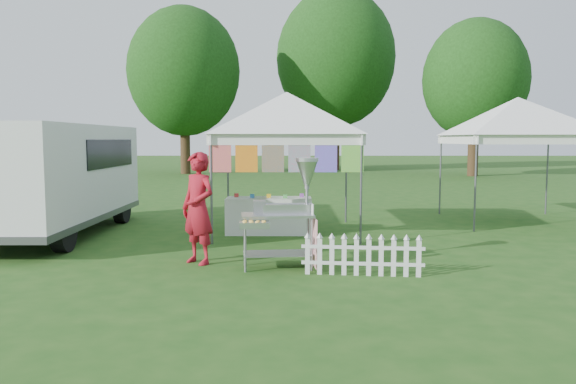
{
  "coord_description": "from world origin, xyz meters",
  "views": [
    {
      "loc": [
        0.08,
        -8.51,
        2.0
      ],
      "look_at": [
        0.04,
        1.06,
        1.1
      ],
      "focal_mm": 35.0,
      "sensor_mm": 36.0,
      "label": 1
    }
  ],
  "objects": [
    {
      "name": "tree_right",
      "position": [
        10.0,
        22.0,
        5.18
      ],
      "size": [
        5.6,
        5.6,
        8.42
      ],
      "color": "#331F12",
      "rests_on": "ground"
    },
    {
      "name": "canopy_main",
      "position": [
        0.0,
        3.49,
        2.99
      ],
      "size": [
        4.24,
        4.24,
        3.45
      ],
      "color": "#59595E",
      "rests_on": "ground"
    },
    {
      "name": "donut_cart",
      "position": [
        0.06,
        0.1,
        1.01
      ],
      "size": [
        1.23,
        0.95,
        1.71
      ],
      "rotation": [
        0.0,
        0.0,
        0.1
      ],
      "color": "gray",
      "rests_on": "ground"
    },
    {
      "name": "canopy_right",
      "position": [
        5.5,
        5.0,
        2.99
      ],
      "size": [
        4.24,
        4.24,
        3.45
      ],
      "color": "#59595E",
      "rests_on": "ground"
    },
    {
      "name": "cargo_van",
      "position": [
        -4.92,
        3.2,
        1.24
      ],
      "size": [
        2.22,
        5.53,
        2.29
      ],
      "rotation": [
        0.0,
        0.0,
        0.0
      ],
      "color": "silver",
      "rests_on": "ground"
    },
    {
      "name": "ground",
      "position": [
        0.0,
        0.0,
        0.0
      ],
      "size": [
        120.0,
        120.0,
        0.0
      ],
      "primitive_type": "plane",
      "color": "#1F4C15",
      "rests_on": "ground"
    },
    {
      "name": "display_table",
      "position": [
        -0.38,
        3.32,
        0.38
      ],
      "size": [
        1.8,
        0.7,
        0.77
      ],
      "primitive_type": "cube",
      "color": "white",
      "rests_on": "ground"
    },
    {
      "name": "tree_left",
      "position": [
        -6.0,
        24.0,
        5.83
      ],
      "size": [
        6.4,
        6.4,
        9.53
      ],
      "color": "#331F12",
      "rests_on": "ground"
    },
    {
      "name": "picket_fence",
      "position": [
        1.14,
        -0.4,
        0.29
      ],
      "size": [
        1.79,
        0.22,
        0.56
      ],
      "rotation": [
        0.0,
        0.0,
        -0.11
      ],
      "color": "silver",
      "rests_on": "ground"
    },
    {
      "name": "tree_mid",
      "position": [
        3.0,
        28.0,
        7.14
      ],
      "size": [
        7.6,
        7.6,
        11.52
      ],
      "color": "#331F12",
      "rests_on": "ground"
    },
    {
      "name": "vendor",
      "position": [
        -1.4,
        0.41,
        0.9
      ],
      "size": [
        0.78,
        0.75,
        1.8
      ],
      "primitive_type": "imported",
      "rotation": [
        0.0,
        0.0,
        -0.69
      ],
      "color": "maroon",
      "rests_on": "ground"
    }
  ]
}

